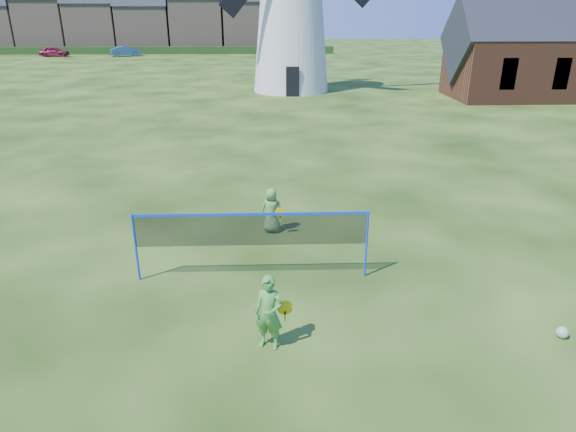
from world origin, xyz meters
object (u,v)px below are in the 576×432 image
(player_girl, at_px, (269,313))
(play_ball, at_px, (562,332))
(windmill, at_px, (291,7))
(car_left, at_px, (54,52))
(badminton_net, at_px, (252,231))
(player_boy, at_px, (272,210))
(car_right, at_px, (126,51))
(chapel, at_px, (542,54))

(player_girl, bearing_deg, play_ball, 19.82)
(windmill, height_order, player_girl, windmill)
(windmill, height_order, play_ball, windmill)
(car_left, bearing_deg, windmill, -141.97)
(badminton_net, distance_m, player_boy, 2.63)
(windmill, distance_m, badminton_net, 29.08)
(badminton_net, distance_m, car_right, 64.60)
(badminton_net, distance_m, player_girl, 2.57)
(chapel, xyz_separation_m, play_ball, (-13.05, -27.21, -2.78))
(chapel, distance_m, player_boy, 28.88)
(windmill, relative_size, car_left, 4.32)
(chapel, distance_m, badminton_net, 31.10)
(player_girl, xyz_separation_m, car_left, (-28.70, 64.03, -0.05))
(chapel, distance_m, car_left, 59.74)
(chapel, relative_size, car_left, 3.23)
(chapel, height_order, player_boy, chapel)
(badminton_net, bearing_deg, windmill, 85.96)
(windmill, xyz_separation_m, badminton_net, (-2.02, -28.63, -4.68))
(car_left, bearing_deg, chapel, -132.66)
(chapel, distance_m, player_girl, 32.95)
(windmill, bearing_deg, car_right, 122.26)
(car_left, relative_size, car_right, 0.95)
(windmill, distance_m, player_boy, 26.65)
(player_boy, distance_m, car_left, 65.63)
(windmill, bearing_deg, player_girl, -93.04)
(player_girl, relative_size, car_right, 0.35)
(chapel, bearing_deg, windmill, 167.02)
(car_right, bearing_deg, player_girl, 178.55)
(badminton_net, xyz_separation_m, player_girl, (0.37, -2.50, -0.44))
(chapel, height_order, play_ball, chapel)
(windmill, bearing_deg, badminton_net, -94.04)
(badminton_net, relative_size, car_left, 1.34)
(play_ball, relative_size, car_right, 0.06)
(windmill, xyz_separation_m, car_right, (-20.92, 33.14, -5.17))
(player_boy, xyz_separation_m, car_right, (-19.34, 59.23, 0.04))
(car_left, xyz_separation_m, car_right, (9.43, 0.24, 0.01))
(badminton_net, height_order, player_girl, badminton_net)
(car_right, bearing_deg, play_ball, -177.20)
(player_boy, distance_m, play_ball, 7.22)
(car_left, bearing_deg, badminton_net, -159.94)
(chapel, height_order, car_left, chapel)
(player_boy, relative_size, car_left, 0.32)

